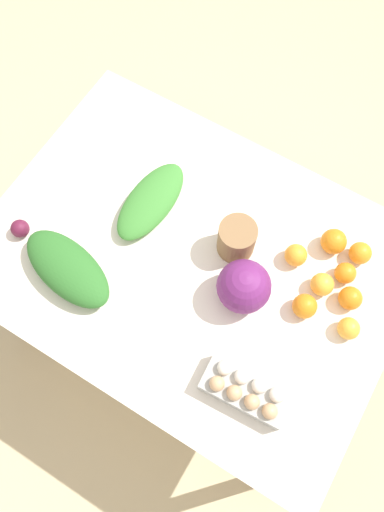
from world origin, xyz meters
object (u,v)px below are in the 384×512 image
Objects in this scene: orange_3 at (350,298)px; orange_6 at (345,273)px; orange_2 at (349,328)px; orange_5 at (305,306)px; greens_bunch_dandelion at (151,201)px; orange_0 at (322,284)px; beet_root at (20,229)px; orange_7 at (296,255)px; orange_4 at (334,241)px; paper_bag at (237,239)px; greens_bunch_chard at (68,268)px; cabbage_purple at (244,286)px; orange_1 at (360,253)px; egg_carton at (246,390)px.

orange_3 reaches higher than orange_6.
orange_2 is 0.09m from orange_3.
orange_5 reaches higher than orange_2.
greens_bunch_dandelion is 0.61m from orange_0.
beet_root is 0.84× the size of orange_7.
paper_bag is at bearing -148.68° from orange_4.
orange_5 is at bearing -99.64° from orange_0.
orange_4 reaches higher than orange_0.
orange_6 is at bearing 22.57° from beet_root.
orange_4 reaches higher than orange_3.
greens_bunch_chard is 0.71m from orange_7.
greens_bunch_dandelion is at bearing -177.26° from orange_0.
cabbage_purple reaches higher than paper_bag.
paper_bag is at bearing 164.81° from orange_5.
cabbage_purple reaches higher than orange_1.
greens_bunch_dandelion is 0.35m from greens_bunch_chard.
greens_bunch_dandelion is 4.79× the size of orange_2.
paper_bag is 0.29m from orange_5.
cabbage_purple is 2.27× the size of orange_3.
orange_1 is 0.98× the size of orange_3.
cabbage_purple is at bearing -163.41° from orange_5.
orange_3 reaches higher than beet_root.
greens_bunch_chard reaches higher than orange_6.
egg_carton is at bearing -33.55° from greens_bunch_dandelion.
orange_6 is (-0.08, 0.15, -0.00)m from orange_2.
egg_carton is at bearing -109.27° from orange_3.
cabbage_purple is at bearing -143.85° from orange_0.
greens_bunch_chard is at bearing -145.07° from orange_7.
orange_1 is at bearing 102.85° from orange_3.
orange_0 is 0.12m from orange_7.
orange_6 is (0.09, 0.47, -0.01)m from egg_carton.
greens_bunch_dandelion is at bearing -171.51° from orange_7.
orange_2 is at bearing -9.18° from paper_bag.
orange_3 is at bearing 24.93° from greens_bunch_chard.
orange_4 is at bearing 124.70° from orange_2.
orange_5 reaches higher than orange_3.
orange_3 is (0.39, 0.02, -0.03)m from paper_bag.
orange_3 is (0.09, 0.00, 0.00)m from orange_0.
greens_bunch_chard is 4.62× the size of orange_3.
orange_3 is 0.14m from orange_5.
orange_4 is at bearing -173.67° from orange_1.
orange_1 is at bearing 49.51° from cabbage_purple.
orange_2 is (0.33, 0.06, -0.05)m from cabbage_purple.
paper_bag is (-0.25, 0.38, 0.02)m from egg_carton.
orange_4 reaches higher than orange_1.
orange_0 is at bearing -78.00° from orange_4.
cabbage_purple is 0.40m from orange_1.
cabbage_purple is at bearing 117.05° from egg_carton.
orange_2 is (0.13, -0.08, -0.00)m from orange_0.
cabbage_purple is at bearing -15.96° from greens_bunch_dandelion.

